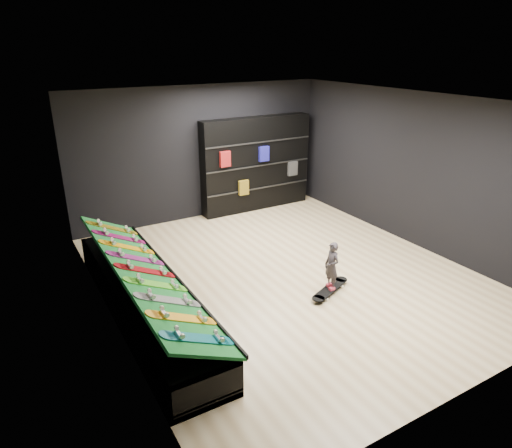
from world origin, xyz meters
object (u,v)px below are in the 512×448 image
floor_skateboard (330,290)px  child (331,275)px  back_shelving (256,164)px  display_rack (145,301)px

floor_skateboard → child: size_ratio=2.02×
floor_skateboard → child: bearing=-22.4°
back_shelving → child: bearing=-104.0°
back_shelving → floor_skateboard: bearing=-104.0°
back_shelving → floor_skateboard: 4.47m
display_rack → back_shelving: back_shelving is taller
display_rack → child: size_ratio=9.27×
display_rack → child: 2.96m
back_shelving → floor_skateboard: (-1.05, -4.21, -1.07)m
child → display_rack: bearing=-106.4°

